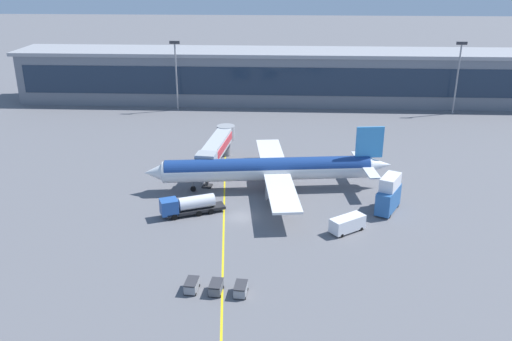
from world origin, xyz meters
TOP-DOWN VIEW (x-y plane):
  - ground_plane at (0.00, 0.00)m, footprint 700.00×700.00m
  - apron_lead_in_line at (-2.99, 2.00)m, footprint 7.96×79.66m
  - terminal_building at (6.42, 79.70)m, footprint 156.86×17.97m
  - main_airliner at (4.42, 11.88)m, footprint 45.65×36.41m
  - jet_bridge at (-6.28, 21.93)m, footprint 5.75×21.28m
  - fuel_tanker at (-8.78, 0.43)m, footprint 10.90×6.59m
  - lavatory_truck at (17.24, -4.23)m, footprint 6.03×5.29m
  - catering_lift at (24.80, 3.62)m, footprint 5.28×7.20m
  - baggage_cart_0 at (-4.64, -21.82)m, footprint 1.81×2.77m
  - baggage_cart_1 at (-1.45, -22.08)m, footprint 1.81×2.77m
  - baggage_cart_2 at (1.74, -22.34)m, footprint 1.81×2.77m
  - apron_light_mast_0 at (53.83, 67.74)m, footprint 2.80×0.50m
  - apron_light_mast_1 at (-23.07, 67.74)m, footprint 2.80×0.50m

SIDE VIEW (x-z plane):
  - ground_plane at x=0.00m, z-range 0.00..0.00m
  - apron_lead_in_line at x=-2.99m, z-range 0.00..0.01m
  - baggage_cart_0 at x=-4.64m, z-range 0.04..1.52m
  - baggage_cart_1 at x=-1.45m, z-range 0.04..1.52m
  - baggage_cart_2 at x=1.74m, z-range 0.04..1.52m
  - lavatory_truck at x=17.24m, z-range 0.17..2.67m
  - fuel_tanker at x=-8.78m, z-range 0.12..3.37m
  - catering_lift at x=24.80m, z-range -0.08..6.22m
  - main_airliner at x=4.42m, z-range -1.80..9.93m
  - jet_bridge at x=-6.28m, z-range 1.67..8.43m
  - terminal_building at x=6.42m, z-range 0.02..15.18m
  - apron_light_mast_1 at x=-23.07m, z-range 1.90..21.20m
  - apron_light_mast_0 at x=53.83m, z-range 1.91..21.55m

